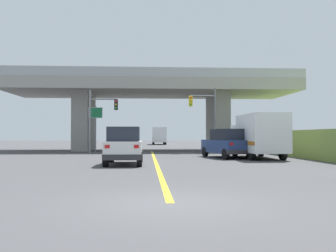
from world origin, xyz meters
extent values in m
plane|color=#424244|center=(0.00, 31.39, 0.00)|extent=(160.00, 160.00, 0.00)
cube|color=gray|center=(0.00, 31.39, 6.54)|extent=(29.49, 9.75, 1.13)
cube|color=gray|center=(-7.08, 31.39, 2.99)|extent=(1.60, 5.85, 5.97)
cube|color=gray|center=(7.08, 31.39, 2.99)|extent=(1.60, 5.85, 5.97)
cube|color=#9EA0A5|center=(0.00, 26.67, 7.56)|extent=(29.49, 0.20, 0.90)
cube|color=#9EA0A5|center=(0.00, 36.12, 7.56)|extent=(29.49, 0.20, 0.90)
cube|color=yellow|center=(0.00, 14.13, 0.00)|extent=(0.20, 28.25, 0.01)
cube|color=silver|center=(-1.74, 11.93, 0.81)|extent=(1.88, 4.33, 0.90)
cube|color=#1E232D|center=(-1.74, 11.60, 1.64)|extent=(1.66, 2.38, 0.76)
cube|color=#2D2D30|center=(-1.74, 9.81, 0.50)|extent=(1.92, 0.20, 0.28)
cube|color=red|center=(-2.45, 9.74, 1.03)|extent=(0.24, 0.06, 0.16)
cube|color=red|center=(-1.03, 9.74, 1.03)|extent=(0.24, 0.06, 0.16)
cylinder|color=black|center=(-2.58, 13.54, 0.36)|extent=(0.26, 0.72, 0.72)
cylinder|color=black|center=(-0.90, 13.54, 0.36)|extent=(0.26, 0.72, 0.72)
cylinder|color=black|center=(-2.58, 10.31, 0.36)|extent=(0.26, 0.72, 0.72)
cylinder|color=black|center=(-0.90, 10.31, 0.36)|extent=(0.26, 0.72, 0.72)
cube|color=navy|center=(5.07, 17.58, 0.81)|extent=(2.95, 5.06, 0.90)
cube|color=#1E232D|center=(5.15, 17.23, 1.64)|extent=(2.25, 2.92, 0.76)
cube|color=#2D2D30|center=(5.58, 15.32, 0.50)|extent=(2.00, 0.63, 0.28)
cube|color=red|center=(4.87, 15.09, 1.03)|extent=(0.25, 0.11, 0.16)
cube|color=red|center=(6.31, 15.41, 1.03)|extent=(0.25, 0.11, 0.16)
cylinder|color=black|center=(3.82, 19.17, 0.36)|extent=(0.41, 0.76, 0.72)
cylinder|color=black|center=(5.54, 19.55, 0.36)|extent=(0.41, 0.76, 0.72)
cylinder|color=black|center=(4.61, 15.61, 0.36)|extent=(0.41, 0.76, 0.72)
cylinder|color=black|center=(6.33, 16.00, 0.36)|extent=(0.41, 0.76, 0.72)
cube|color=silver|center=(7.14, 19.53, 1.40)|extent=(2.20, 2.00, 1.90)
cube|color=white|center=(7.14, 16.10, 1.71)|extent=(2.31, 4.85, 2.53)
cube|color=#B26619|center=(7.14, 16.10, 1.08)|extent=(2.33, 4.75, 0.24)
cylinder|color=black|center=(6.14, 19.53, 0.45)|extent=(0.30, 0.90, 0.90)
cylinder|color=black|center=(8.14, 19.53, 0.45)|extent=(0.30, 0.90, 0.90)
cylinder|color=black|center=(6.14, 14.89, 0.45)|extent=(0.30, 0.90, 0.90)
cylinder|color=black|center=(8.14, 14.89, 0.45)|extent=(0.30, 0.90, 0.90)
cylinder|color=#56595E|center=(5.58, 24.74, 2.93)|extent=(0.18, 0.18, 5.86)
cylinder|color=#56595E|center=(4.49, 24.74, 5.12)|extent=(2.18, 0.12, 0.12)
cube|color=gold|center=(3.40, 24.74, 4.64)|extent=(0.32, 0.26, 0.96)
sphere|color=red|center=(3.40, 24.59, 4.94)|extent=(0.16, 0.16, 0.16)
sphere|color=gold|center=(3.40, 24.59, 4.64)|extent=(0.16, 0.16, 0.16)
sphere|color=green|center=(3.40, 24.59, 4.34)|extent=(0.16, 0.16, 0.16)
cylinder|color=slate|center=(-5.58, 25.32, 2.80)|extent=(0.18, 0.18, 5.60)
cylinder|color=slate|center=(-4.42, 25.32, 4.82)|extent=(2.32, 0.12, 0.12)
cube|color=black|center=(-3.26, 25.32, 4.34)|extent=(0.32, 0.26, 0.96)
sphere|color=red|center=(-3.26, 25.17, 4.64)|extent=(0.16, 0.16, 0.16)
sphere|color=gold|center=(-3.26, 25.17, 4.34)|extent=(0.16, 0.16, 0.16)
sphere|color=green|center=(-3.26, 25.17, 4.04)|extent=(0.16, 0.16, 0.16)
cylinder|color=slate|center=(-5.52, 28.59, 2.24)|extent=(0.14, 0.14, 4.48)
cube|color=#197242|center=(-5.52, 28.53, 3.80)|extent=(1.28, 0.08, 0.97)
cube|color=white|center=(-5.52, 28.52, 3.80)|extent=(1.36, 0.04, 1.05)
cube|color=silver|center=(1.69, 60.18, 1.40)|extent=(2.20, 2.00, 1.90)
cube|color=silver|center=(1.69, 56.60, 1.71)|extent=(2.31, 5.15, 2.52)
cube|color=#B26619|center=(1.69, 56.60, 1.08)|extent=(2.33, 5.05, 0.24)
cylinder|color=black|center=(0.69, 60.18, 0.45)|extent=(0.30, 0.90, 0.90)
cylinder|color=black|center=(2.69, 60.18, 0.45)|extent=(0.30, 0.90, 0.90)
cylinder|color=black|center=(0.69, 55.32, 0.45)|extent=(0.30, 0.90, 0.90)
cylinder|color=black|center=(2.69, 55.32, 0.45)|extent=(0.30, 0.90, 0.90)
camera|label=1|loc=(-0.56, -8.75, 1.56)|focal=40.45mm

